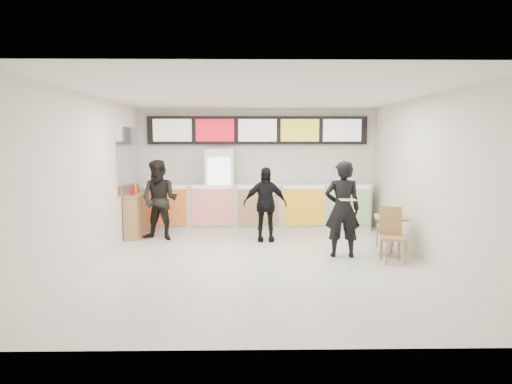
{
  "coord_description": "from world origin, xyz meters",
  "views": [
    {
      "loc": [
        -0.23,
        -8.11,
        2.21
      ],
      "look_at": [
        -0.07,
        1.2,
        1.15
      ],
      "focal_mm": 32.0,
      "sensor_mm": 36.0,
      "label": 1
    }
  ],
  "objects_px": {
    "customer_main": "(342,209)",
    "cafe_table": "(391,228)",
    "drinks_fridge": "(220,189)",
    "condiment_ledge": "(135,215)",
    "customer_mid": "(265,204)",
    "customer_left": "(160,200)",
    "service_counter": "(258,206)"
  },
  "relations": [
    {
      "from": "service_counter",
      "to": "customer_mid",
      "type": "distance_m",
      "value": 1.37
    },
    {
      "from": "customer_main",
      "to": "drinks_fridge",
      "type": "bearing_deg",
      "value": -44.21
    },
    {
      "from": "customer_left",
      "to": "drinks_fridge",
      "type": "bearing_deg",
      "value": 58.44
    },
    {
      "from": "customer_mid",
      "to": "condiment_ledge",
      "type": "height_order",
      "value": "customer_mid"
    },
    {
      "from": "customer_left",
      "to": "condiment_ledge",
      "type": "height_order",
      "value": "customer_left"
    },
    {
      "from": "drinks_fridge",
      "to": "condiment_ledge",
      "type": "distance_m",
      "value": 2.15
    },
    {
      "from": "customer_left",
      "to": "customer_mid",
      "type": "distance_m",
      "value": 2.33
    },
    {
      "from": "customer_main",
      "to": "condiment_ledge",
      "type": "distance_m",
      "value": 4.75
    },
    {
      "from": "service_counter",
      "to": "drinks_fridge",
      "type": "distance_m",
      "value": 1.03
    },
    {
      "from": "cafe_table",
      "to": "condiment_ledge",
      "type": "height_order",
      "value": "condiment_ledge"
    },
    {
      "from": "customer_mid",
      "to": "cafe_table",
      "type": "bearing_deg",
      "value": -30.64
    },
    {
      "from": "customer_mid",
      "to": "cafe_table",
      "type": "distance_m",
      "value": 2.72
    },
    {
      "from": "service_counter",
      "to": "condiment_ledge",
      "type": "bearing_deg",
      "value": -162.33
    },
    {
      "from": "drinks_fridge",
      "to": "customer_left",
      "type": "relative_size",
      "value": 1.13
    },
    {
      "from": "customer_left",
      "to": "customer_mid",
      "type": "height_order",
      "value": "customer_left"
    },
    {
      "from": "customer_mid",
      "to": "condiment_ledge",
      "type": "bearing_deg",
      "value": 169.7
    },
    {
      "from": "service_counter",
      "to": "condiment_ledge",
      "type": "distance_m",
      "value": 2.96
    },
    {
      "from": "customer_left",
      "to": "cafe_table",
      "type": "relative_size",
      "value": 1.12
    },
    {
      "from": "customer_left",
      "to": "condiment_ledge",
      "type": "xyz_separation_m",
      "value": [
        -0.63,
        0.28,
        -0.38
      ]
    },
    {
      "from": "drinks_fridge",
      "to": "customer_main",
      "type": "xyz_separation_m",
      "value": [
        2.48,
        -2.74,
        -0.09
      ]
    },
    {
      "from": "cafe_table",
      "to": "customer_main",
      "type": "bearing_deg",
      "value": -163.1
    },
    {
      "from": "drinks_fridge",
      "to": "customer_main",
      "type": "relative_size",
      "value": 1.09
    },
    {
      "from": "condiment_ledge",
      "to": "customer_main",
      "type": "bearing_deg",
      "value": -22.72
    },
    {
      "from": "service_counter",
      "to": "customer_left",
      "type": "distance_m",
      "value": 2.51
    },
    {
      "from": "service_counter",
      "to": "customer_main",
      "type": "relative_size",
      "value": 3.04
    },
    {
      "from": "customer_left",
      "to": "condiment_ledge",
      "type": "distance_m",
      "value": 0.79
    },
    {
      "from": "customer_main",
      "to": "cafe_table",
      "type": "distance_m",
      "value": 1.04
    },
    {
      "from": "customer_main",
      "to": "customer_mid",
      "type": "relative_size",
      "value": 1.13
    },
    {
      "from": "drinks_fridge",
      "to": "condiment_ledge",
      "type": "bearing_deg",
      "value": -154.11
    },
    {
      "from": "cafe_table",
      "to": "condiment_ledge",
      "type": "distance_m",
      "value": 5.6
    },
    {
      "from": "service_counter",
      "to": "customer_mid",
      "type": "height_order",
      "value": "customer_mid"
    },
    {
      "from": "condiment_ledge",
      "to": "customer_left",
      "type": "bearing_deg",
      "value": -24.39
    }
  ]
}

